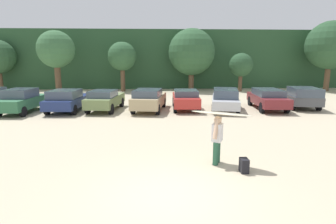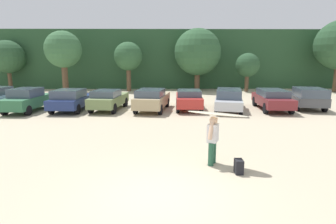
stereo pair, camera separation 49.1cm
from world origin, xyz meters
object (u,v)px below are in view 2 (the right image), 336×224
parked_car_dark_gray (306,97)px  backpack_dropped (239,167)px  parked_car_red (189,99)px  surfboard_cream (217,114)px  parked_car_silver (229,99)px  person_adult (213,138)px  parked_car_olive_green (108,99)px  parked_car_maroon (272,99)px  parked_car_navy (72,99)px  parked_car_forest_green (27,100)px  parked_car_tan (152,99)px

parked_car_dark_gray → backpack_dropped: 13.72m
parked_car_red → surfboard_cream: size_ratio=1.91×
parked_car_dark_gray → surfboard_cream: size_ratio=2.19×
parked_car_red → parked_car_silver: 2.75m
person_adult → parked_car_red: bearing=-64.5°
parked_car_olive_green → backpack_dropped: bearing=-142.6°
parked_car_maroon → parked_car_dark_gray: bearing=-75.3°
parked_car_navy → parked_car_maroon: size_ratio=0.95×
parked_car_olive_green → parked_car_red: 5.60m
parked_car_dark_gray → surfboard_cream: bearing=151.6°
parked_car_forest_green → parked_car_dark_gray: (19.40, 0.87, 0.02)m
parked_car_forest_green → parked_car_tan: bearing=-83.6°
parked_car_navy → parked_car_dark_gray: (16.52, 0.55, 0.05)m
parked_car_red → parked_car_olive_green: bearing=94.1°
parked_car_maroon → surfboard_cream: surfboard_cream is taller
parked_car_forest_green → backpack_dropped: 15.56m
parked_car_maroon → parked_car_dark_gray: 2.68m
parked_car_navy → person_adult: size_ratio=2.67×
parked_car_silver → person_adult: size_ratio=2.95×
parked_car_navy → parked_car_dark_gray: 16.53m
parked_car_navy → person_adult: person_adult is taller
parked_car_navy → surfboard_cream: size_ratio=2.09×
parked_car_maroon → backpack_dropped: 11.99m
backpack_dropped → parked_car_dark_gray: bearing=55.2°
parked_car_dark_gray → backpack_dropped: bearing=155.7°
parked_car_tan → parked_car_silver: (5.30, 0.09, -0.02)m
parked_car_forest_green → parked_car_maroon: (16.77, 0.41, -0.02)m
parked_car_maroon → parked_car_dark_gray: parked_car_dark_gray is taller
parked_car_navy → parked_car_dark_gray: size_ratio=0.95×
parked_car_olive_green → parked_car_tan: 3.04m
parked_car_red → surfboard_cream: 10.22m
surfboard_cream → parked_car_tan: bearing=-46.7°
parked_car_tan → parked_car_silver: parked_car_tan is taller
person_adult → backpack_dropped: bearing=157.9°
parked_car_forest_green → parked_car_maroon: size_ratio=0.89×
parked_car_tan → parked_car_dark_gray: bearing=-77.0°
parked_car_red → backpack_dropped: parked_car_red is taller
parked_car_maroon → backpack_dropped: (-5.19, -10.79, -0.56)m
parked_car_tan → parked_car_dark_gray: size_ratio=0.97×
parked_car_red → parked_car_tan: bearing=101.6°
person_adult → parked_car_tan: bearing=-49.8°
parked_car_forest_green → parked_car_red: size_ratio=1.02×
person_adult → backpack_dropped: (0.70, -0.79, -0.71)m
parked_car_navy → person_adult: 12.73m
parked_car_forest_green → parked_car_dark_gray: parked_car_forest_green is taller
parked_car_navy → parked_car_red: bearing=-84.0°
parked_car_silver → parked_car_dark_gray: bearing=-71.6°
parked_car_tan → parked_car_red: 2.60m
parked_car_maroon → parked_car_navy: bearing=95.2°
surfboard_cream → backpack_dropped: size_ratio=4.71×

